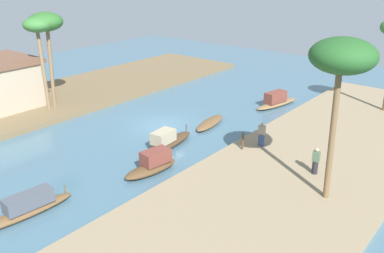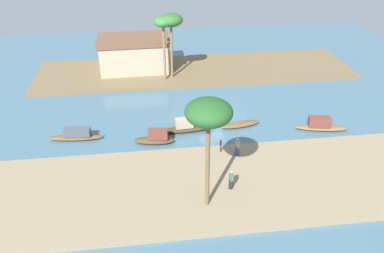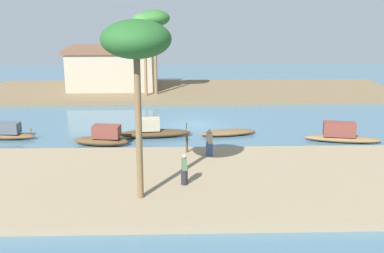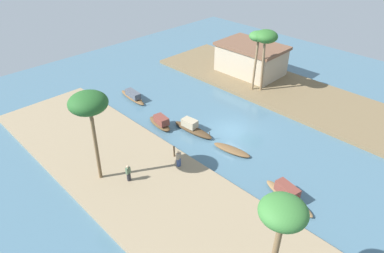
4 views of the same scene
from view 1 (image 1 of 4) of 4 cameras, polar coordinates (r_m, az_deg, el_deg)
river_water at (r=30.74m, az=-4.15°, el=0.14°), size 61.16×61.16×0.00m
riverbank_left at (r=24.88m, az=15.56°, el=-5.47°), size 38.28×10.04×0.41m
riverbank_right at (r=39.04m, az=-16.55°, el=4.26°), size 38.28×10.04×0.41m
sampan_midstream at (r=23.74m, az=-5.50°, el=-5.26°), size 3.63×1.62×1.30m
sampan_downstream_large at (r=21.33m, az=-21.87°, el=-10.35°), size 4.82×1.29×1.12m
sampan_upstream_small at (r=30.65m, az=2.50°, el=0.52°), size 3.95×1.73×0.41m
sampan_open_hull at (r=26.80m, az=-3.56°, el=-2.10°), size 4.92×1.54×1.29m
sampan_with_tall_canopy at (r=35.48m, az=11.60°, el=3.51°), size 4.93×1.98×1.30m
person_on_near_bank at (r=23.57m, az=16.75°, el=-4.77°), size 0.36×0.42×1.53m
person_by_mooring at (r=26.43m, az=9.61°, el=-1.29°), size 0.47×0.48×1.55m
mooring_post at (r=25.74m, az=7.03°, el=-2.02°), size 0.14×0.14×1.10m
palm_tree_left_near at (r=19.36m, az=20.15°, el=8.80°), size 2.96×2.96×7.87m
palm_tree_right_tall at (r=33.35m, az=-20.58°, el=12.57°), size 2.09×2.09×7.22m
palm_tree_right_short at (r=34.02m, az=-19.63°, el=13.23°), size 2.64×2.64×7.48m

